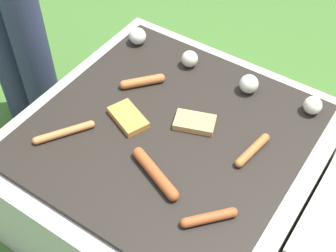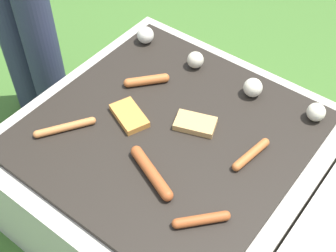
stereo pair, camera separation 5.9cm
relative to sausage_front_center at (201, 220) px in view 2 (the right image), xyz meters
name	(u,v)px [view 2 (the right image)]	position (x,y,z in m)	size (l,w,h in m)	color
ground_plane	(168,207)	(-0.25, 0.19, -0.42)	(14.00, 14.00, 0.00)	#3D6628
grill	(168,173)	(-0.25, 0.19, -0.22)	(0.85, 0.85, 0.41)	#B2AA9E
sausage_front_left	(151,172)	(-0.19, 0.04, 0.00)	(0.19, 0.09, 0.03)	#A34C23
sausage_back_left	(251,154)	(-0.01, 0.25, 0.00)	(0.04, 0.15, 0.02)	#B7602D
sausage_front_right	(147,80)	(-0.43, 0.31, 0.00)	(0.11, 0.12, 0.03)	#B7602D
sausage_mid_left	(65,127)	(-0.49, 0.01, 0.00)	(0.11, 0.16, 0.02)	#C6753D
sausage_front_center	(201,220)	(0.00, 0.00, 0.00)	(0.11, 0.12, 0.03)	#A34C23
bread_slice_right	(195,124)	(-0.20, 0.25, 0.00)	(0.14, 0.11, 0.02)	tan
bread_slice_left	(129,116)	(-0.37, 0.16, 0.00)	(0.14, 0.12, 0.02)	#D18438
mushroom_row	(222,71)	(-0.25, 0.48, 0.02)	(0.69, 0.08, 0.06)	silver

